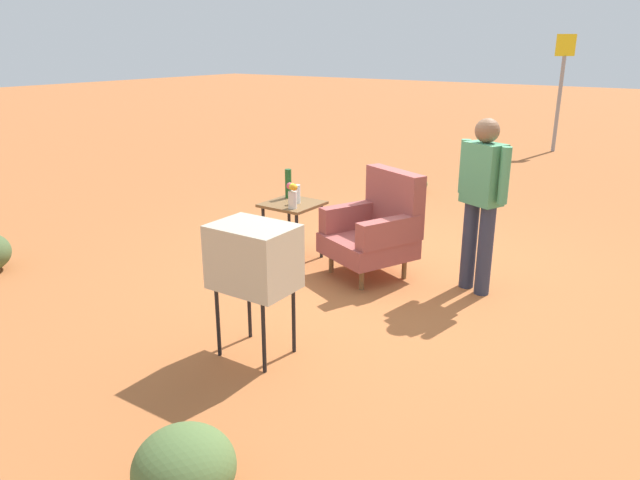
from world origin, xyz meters
The scene contains 11 objects.
ground_plane centered at (0.00, 0.00, 0.00)m, with size 60.00×60.00×0.00m, color #AD6033.
armchair centered at (-0.15, -0.11, 0.50)m, with size 1.00×1.01×1.06m.
side_table centered at (-1.10, -0.25, 0.55)m, with size 0.56×0.56×0.64m.
tv_on_stand centered at (-0.05, -2.07, 0.78)m, with size 0.61×0.46×1.03m.
person_standing centered at (0.85, 0.06, 0.94)m, with size 0.53×0.34×1.64m.
road_sign centered at (-0.59, 8.45, 1.38)m, with size 0.33×0.33×2.44m.
bottle_short_clear centered at (-1.05, -0.23, 0.74)m, with size 0.06×0.06×0.20m, color silver.
bottle_wine_green centered at (-1.27, -0.10, 0.80)m, with size 0.07×0.07×0.32m, color #1E5623.
flower_vase centered at (-0.96, -0.43, 0.79)m, with size 0.15×0.10×0.27m.
shrub_near centered at (0.66, -3.46, 0.21)m, with size 0.53×0.53×0.41m, color #516B38.
shrub_lone centered at (-1.37, 3.32, 0.14)m, with size 0.35×0.35×0.27m, color olive.
Camera 1 is at (2.67, -5.12, 2.27)m, focal length 33.32 mm.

